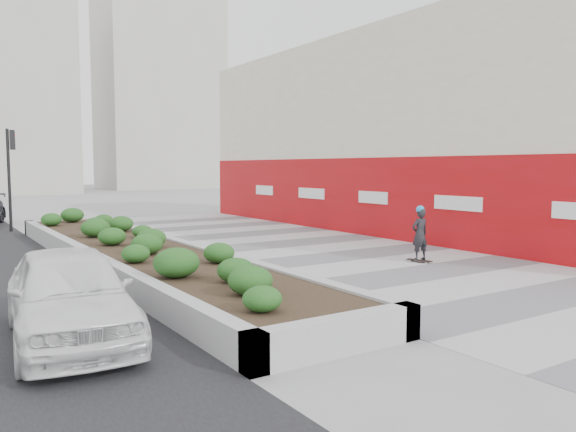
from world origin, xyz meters
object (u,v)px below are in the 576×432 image
traffic_signal_near (10,164)px  planter (136,249)px  car_white (70,294)px  skateboarder (420,234)px

traffic_signal_near → planter: bearing=-80.7°
car_white → planter: bearing=69.1°
planter → car_white: size_ratio=4.27×
skateboarder → planter: bearing=131.9°
traffic_signal_near → skateboarder: size_ratio=2.64×
planter → skateboarder: bearing=-31.2°
traffic_signal_near → skateboarder: bearing=-60.0°
car_white → skateboarder: bearing=17.3°
car_white → traffic_signal_near: bearing=90.9°
planter → car_white: car_white is taller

